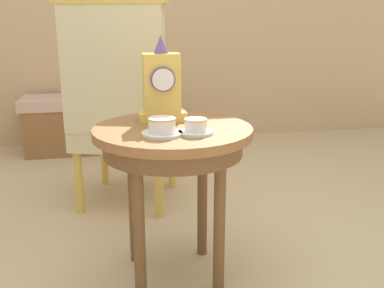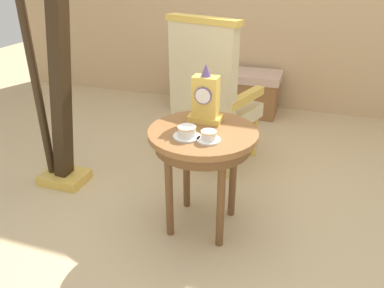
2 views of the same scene
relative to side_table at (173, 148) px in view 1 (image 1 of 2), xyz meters
The scene contains 7 objects.
ground_plane 0.55m from the side_table, 14.69° to the right, with size 10.00×10.00×0.00m, color tan.
side_table is the anchor object (origin of this frame).
teacup_left 0.17m from the side_table, 115.58° to the right, with size 0.15×0.15×0.06m.
teacup_right 0.17m from the side_table, 61.25° to the right, with size 0.13×0.13×0.06m.
mantel_clock 0.25m from the side_table, 101.34° to the left, with size 0.19×0.11×0.34m.
armchair 0.78m from the side_table, 102.40° to the left, with size 0.68×0.67×1.14m.
window_bench 2.00m from the side_table, 99.66° to the left, with size 1.13×0.40×0.44m.
Camera 1 is at (-0.25, -1.63, 1.03)m, focal length 41.78 mm.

